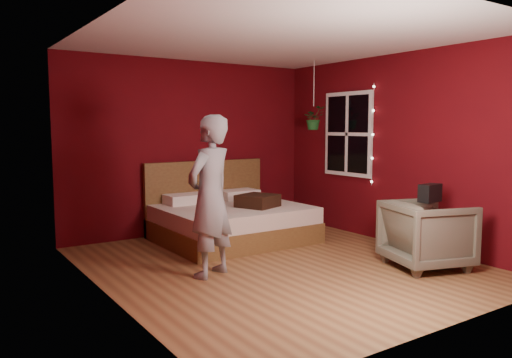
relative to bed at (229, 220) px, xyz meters
The scene contains 10 objects.
floor 1.49m from the bed, 97.78° to the right, with size 4.50×4.50×0.00m, color olive.
room_walls 2.02m from the bed, 97.78° to the right, with size 4.04×4.54×2.62m.
window 2.21m from the bed, 17.30° to the right, with size 0.05×0.97×1.27m.
fairy_lights 2.38m from the bed, 31.69° to the right, with size 0.04×0.04×1.45m.
bed is the anchor object (origin of this frame).
person 1.86m from the bed, 127.42° to the right, with size 0.63×0.42×1.74m, color gray.
armchair 2.75m from the bed, 65.43° to the right, with size 0.82×0.85×0.77m, color #635F4E.
handbag 2.83m from the bed, 66.30° to the right, with size 0.28×0.14×0.20m, color black.
throw_pillow 0.52m from the bed, 53.24° to the right, with size 0.48×0.48×0.17m, color black.
hanging_plant 2.01m from the bed, ahead, with size 0.33×0.29×1.04m.
Camera 1 is at (-3.41, -4.61, 1.61)m, focal length 35.00 mm.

